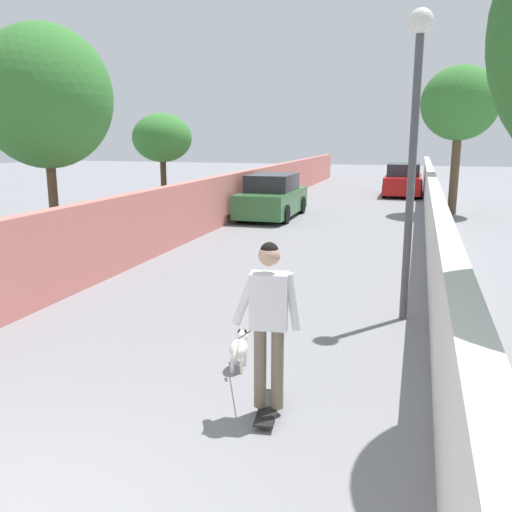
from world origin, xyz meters
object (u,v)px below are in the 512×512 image
Objects in this scene: tree_left_near at (45,97)px; car_far at (403,181)px; lamp_post at (415,116)px; person_skateboarder at (269,313)px; skateboard at (268,408)px; tree_left_distant at (162,139)px; tree_right_mid at (460,104)px; car_near at (272,197)px; dog at (239,347)px.

tree_left_near is 1.19× the size of car_far.
tree_left_near reaches higher than lamp_post.
skateboard is at bearing -14.04° from person_skateboarder.
tree_left_distant reaches higher than car_far.
tree_left_near reaches higher than person_skateboarder.
car_far is at bearing -1.66° from skateboard.
tree_left_distant is at bearing 47.47° from lamp_post.
tree_right_mid is 10.74m from tree_left_distant.
car_near is at bearing 25.57° from lamp_post.
tree_right_mid is 4.06× the size of dog.
lamp_post is (-12.84, 1.37, -0.83)m from tree_right_mid.
car_near is at bearing -38.44° from tree_left_distant.
dog is at bearing -125.31° from tree_left_near.
lamp_post reaches higher than car_far.
lamp_post reaches higher than tree_left_distant.
person_skateboarder is (-0.00, 0.00, 1.05)m from skateboard.
tree_right_mid reaches higher than lamp_post.
person_skateboarder is at bearing -128.61° from tree_left_near.
dog is (1.02, 0.66, -0.84)m from person_skateboarder.
skateboard is at bearing 170.89° from tree_right_mid.
tree_left_distant is 0.76× the size of lamp_post.
tree_right_mid is 7.52m from car_near.
person_skateboarder is (-10.39, -6.20, -1.66)m from tree_left_distant.
lamp_post reaches higher than person_skateboarder.
tree_left_near is 1.44× the size of tree_left_distant.
person_skateboarder is (-16.39, 2.63, -2.85)m from tree_right_mid.
skateboard is (-4.89, -6.13, -3.56)m from tree_left_near.
skateboard is 0.19× the size of car_near.
tree_right_mid is 1.26× the size of car_near.
person_skateboarder reaches higher than car_far.
tree_left_distant reaches higher than dog.
tree_left_distant is 2.01× the size of person_skateboarder.
tree_right_mid is 1.15× the size of lamp_post.
tree_left_near is 1.10× the size of lamp_post.
car_near is 0.98× the size of car_far.
lamp_post is 4.28m from dog.
tree_left_near is 7.52m from lamp_post.
tree_right_mid reaches higher than tree_left_near.
skateboard is (-10.39, -6.20, -2.71)m from tree_left_distant.
dog is at bearing 32.81° from person_skateboarder.
tree_right_mid is at bearing -66.47° from car_near.
car_far reaches higher than skateboard.
dog is 0.30× the size of car_far.
person_skateboarder is (-4.89, -6.13, -2.51)m from tree_left_near.
person_skateboarder is at bearing 178.34° from car_far.
car_near is (10.14, 4.85, -2.42)m from lamp_post.
car_far is at bearing -25.23° from car_near.
car_far is at bearing -3.47° from dog.
tree_left_distant reaches higher than skateboard.
tree_left_distant is 12.22m from person_skateboarder.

